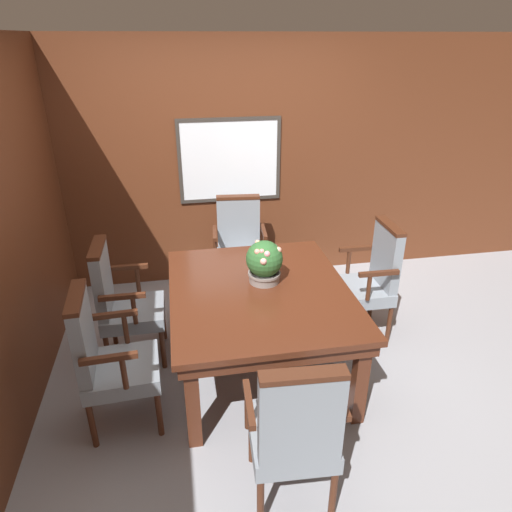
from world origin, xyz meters
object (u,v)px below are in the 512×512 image
chair_head_far (239,246)px  potted_plant (264,262)px  dining_table (260,300)px  chair_head_near (295,429)px  chair_left_near (107,357)px  chair_left_far (121,300)px  chair_right_far (371,277)px

chair_head_far → potted_plant: (0.03, -1.07, 0.35)m
dining_table → chair_head_near: chair_head_near is taller
chair_head_near → chair_left_near: same height
chair_head_near → potted_plant: (0.09, 1.29, 0.35)m
chair_head_far → potted_plant: potted_plant is taller
chair_left_far → potted_plant: size_ratio=3.10×
chair_head_far → chair_left_far: bearing=-136.2°
chair_right_far → chair_head_far: 1.32m
chair_left_near → chair_head_far: (1.10, 1.56, 0.00)m
chair_head_near → chair_right_far: bearing=-121.8°
dining_table → chair_head_far: (0.02, 1.18, -0.09)m
chair_right_far → chair_left_far: 2.08m
chair_right_far → potted_plant: bearing=-75.8°
dining_table → chair_left_far: (-1.04, 0.34, -0.09)m
dining_table → chair_left_near: chair_left_near is taller
dining_table → chair_right_far: chair_right_far is taller
chair_head_near → potted_plant: potted_plant is taller
dining_table → chair_right_far: size_ratio=1.51×
chair_left_far → potted_plant: bearing=-101.5°
chair_left_far → chair_right_far: bearing=-89.7°
chair_right_far → dining_table: bearing=-70.9°
chair_right_far → potted_plant: (-0.98, -0.23, 0.35)m
dining_table → chair_left_near: 1.14m
chair_left_near → potted_plant: bearing=-69.9°
dining_table → chair_left_near: bearing=-160.8°
chair_head_far → dining_table: bearing=-85.7°
chair_left_near → chair_left_far: size_ratio=1.00×
chair_head_near → chair_left_far: 1.82m
dining_table → chair_head_near: bearing=-91.7°
chair_left_far → potted_plant: 1.17m
chair_head_far → chair_left_far: 1.36m
chair_right_far → chair_head_far: size_ratio=1.00×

